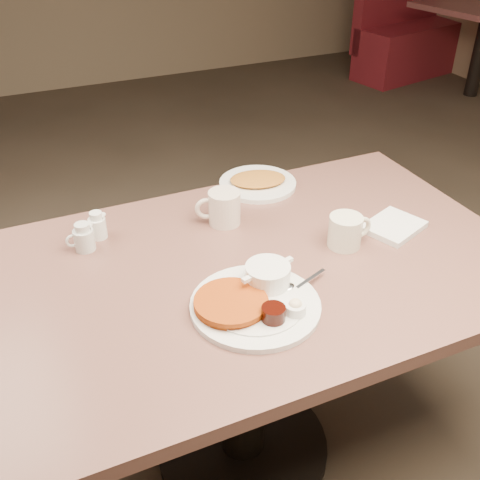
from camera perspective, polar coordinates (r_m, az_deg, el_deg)
name	(u,v)px	position (r m, az deg, el deg)	size (l,w,h in m)	color
room	(244,2)	(1.23, 0.41, 22.73)	(7.04, 8.04, 2.84)	#4C3F33
diner_table	(243,316)	(1.60, 0.30, -7.57)	(1.50, 0.90, 0.75)	#84564C
main_plate	(255,298)	(1.35, 1.49, -5.79)	(0.40, 0.37, 0.07)	white
coffee_mug_near	(346,231)	(1.58, 10.58, 0.93)	(0.13, 0.09, 0.09)	white
napkin	(394,226)	(1.70, 15.11, 1.32)	(0.20, 0.18, 0.02)	white
coffee_mug_far	(223,208)	(1.65, -1.70, 3.24)	(0.14, 0.12, 0.10)	#F0DCCA
creamer_left	(84,238)	(1.59, -15.38, 0.21)	(0.09, 0.07, 0.08)	silver
creamer_right	(97,226)	(1.64, -14.09, 1.36)	(0.07, 0.06, 0.08)	white
hash_plate	(258,182)	(1.87, 1.78, 5.81)	(0.30, 0.30, 0.04)	white
booth_back_right	(416,29)	(5.63, 17.23, 19.47)	(1.33, 1.48, 1.12)	maroon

